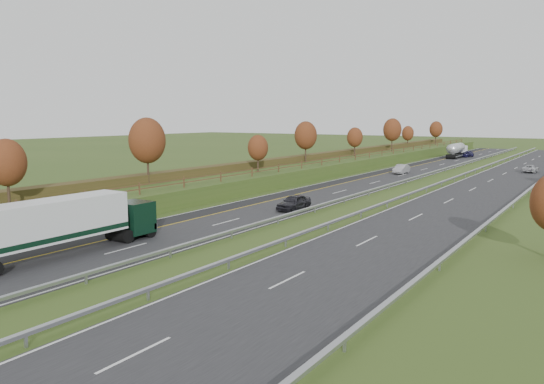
{
  "coord_description": "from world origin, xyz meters",
  "views": [
    {
      "loc": [
        31.17,
        -15.17,
        9.69
      ],
      "look_at": [
        2.32,
        29.16,
        2.2
      ],
      "focal_mm": 35.0,
      "sensor_mm": 36.0,
      "label": 1
    }
  ],
  "objects_px": {
    "box_lorry": "(55,225)",
    "road_tanker": "(457,150)",
    "car_dark_near": "(294,202)",
    "car_small_far": "(467,154)",
    "car_oncoming": "(530,169)",
    "car_silver_mid": "(401,169)"
  },
  "relations": [
    {
      "from": "box_lorry",
      "to": "car_dark_near",
      "type": "relative_size",
      "value": 3.45
    },
    {
      "from": "road_tanker",
      "to": "car_small_far",
      "type": "bearing_deg",
      "value": 67.25
    },
    {
      "from": "road_tanker",
      "to": "car_small_far",
      "type": "relative_size",
      "value": 2.28
    },
    {
      "from": "car_dark_near",
      "to": "car_oncoming",
      "type": "relative_size",
      "value": 1.0
    },
    {
      "from": "car_silver_mid",
      "to": "car_oncoming",
      "type": "height_order",
      "value": "car_silver_mid"
    },
    {
      "from": "road_tanker",
      "to": "car_dark_near",
      "type": "bearing_deg",
      "value": -87.14
    },
    {
      "from": "box_lorry",
      "to": "car_silver_mid",
      "type": "height_order",
      "value": "box_lorry"
    },
    {
      "from": "car_small_far",
      "to": "car_oncoming",
      "type": "relative_size",
      "value": 1.04
    },
    {
      "from": "car_small_far",
      "to": "car_oncoming",
      "type": "height_order",
      "value": "car_small_far"
    },
    {
      "from": "car_dark_near",
      "to": "car_oncoming",
      "type": "xyz_separation_m",
      "value": [
        15.43,
        55.53,
        -0.15
      ]
    },
    {
      "from": "box_lorry",
      "to": "road_tanker",
      "type": "distance_m",
      "value": 108.89
    },
    {
      "from": "box_lorry",
      "to": "car_dark_near",
      "type": "xyz_separation_m",
      "value": [
        4.09,
        25.35,
        -1.49
      ]
    },
    {
      "from": "road_tanker",
      "to": "car_silver_mid",
      "type": "height_order",
      "value": "road_tanker"
    },
    {
      "from": "car_small_far",
      "to": "car_oncoming",
      "type": "xyz_separation_m",
      "value": [
        18.05,
        -31.72,
        -0.06
      ]
    },
    {
      "from": "car_small_far",
      "to": "car_oncoming",
      "type": "bearing_deg",
      "value": -52.91
    },
    {
      "from": "box_lorry",
      "to": "car_small_far",
      "type": "distance_m",
      "value": 112.62
    },
    {
      "from": "car_dark_near",
      "to": "road_tanker",
      "type": "bearing_deg",
      "value": 93.47
    },
    {
      "from": "car_silver_mid",
      "to": "car_oncoming",
      "type": "xyz_separation_m",
      "value": [
        18.37,
        14.34,
        -0.13
      ]
    },
    {
      "from": "car_silver_mid",
      "to": "road_tanker",
      "type": "bearing_deg",
      "value": 90.44
    },
    {
      "from": "car_oncoming",
      "to": "car_silver_mid",
      "type": "bearing_deg",
      "value": 39.34
    },
    {
      "from": "box_lorry",
      "to": "car_silver_mid",
      "type": "xyz_separation_m",
      "value": [
        1.15,
        66.53,
        -1.5
      ]
    },
    {
      "from": "car_dark_near",
      "to": "car_small_far",
      "type": "xyz_separation_m",
      "value": [
        -2.63,
        87.25,
        -0.09
      ]
    }
  ]
}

